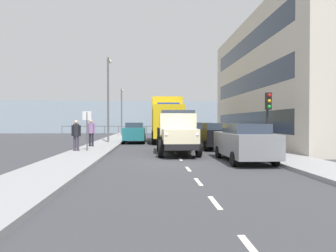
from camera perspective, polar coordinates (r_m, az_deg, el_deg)
The scene contains 20 objects.
ground_plane at distance 23.18m, azimuth 0.20°, elevation -3.63°, with size 80.00×80.00×0.00m, color #38383D.
sidewalk_left at distance 23.98m, azimuth 12.03°, elevation -3.31°, with size 2.37×41.84×0.15m, color gray.
sidewalk_right at distance 23.38m, azimuth -11.93°, elevation -3.42°, with size 2.37×41.84×0.15m, color gray.
road_centreline_markings at distance 22.14m, azimuth 0.37°, elevation -3.83°, with size 0.12×36.89×0.01m.
building_terrace at distance 26.15m, azimuth 21.48°, elevation 7.64°, with size 6.75×19.52×9.86m.
sea_horizon at distance 47.00m, azimuth -1.62°, elevation 1.71°, with size 80.00×0.80×5.00m, color #8C9EAD.
seawall_railing at distance 43.41m, azimuth -1.47°, elevation -0.31°, with size 28.08×0.08×1.20m.
truck_vintage_cream at distance 16.49m, azimuth 1.80°, elevation -1.35°, with size 2.17×5.64×2.43m.
lorry_cargo_yellow at distance 26.38m, azimuth -0.31°, elevation 1.43°, with size 2.58×8.20×3.87m.
car_grey_kerbside_near at distance 13.95m, azimuth 14.28°, elevation -2.95°, with size 1.90×4.48×1.72m.
car_black_kerbside_1 at distance 19.83m, azimuth 8.93°, elevation -1.81°, with size 1.88×3.83×1.72m.
car_navy_kerbside_2 at distance 25.37m, azimuth 6.21°, elevation -1.21°, with size 1.91×4.48×1.72m.
car_silver_kerbside_3 at distance 31.12m, azimuth 4.42°, elevation -0.83°, with size 1.86×4.05×1.72m.
car_teal_oppositeside_0 at distance 25.64m, azimuth -6.37°, elevation -1.19°, with size 1.82×4.30×1.72m.
pedestrian_in_dark_coat at distance 17.78m, azimuth -17.06°, elevation -1.23°, with size 0.53×0.34×1.74m.
pedestrian_near_railing at distance 20.73m, azimuth -14.40°, elevation -0.82°, with size 0.53×0.34×1.80m.
traffic_light_near at distance 16.83m, azimuth 18.49°, elevation 3.05°, with size 0.28×0.41×3.20m.
lamp_post_promenade at distance 24.82m, azimuth -11.27°, elevation 6.32°, with size 0.32×1.14×6.81m.
lamp_post_far at distance 36.89m, azimuth -8.80°, elevation 3.57°, with size 0.32×1.14×5.63m.
street_sign at distance 17.73m, azimuth -15.14°, elevation 0.40°, with size 0.50×0.07×2.25m.
Camera 1 is at (1.44, 13.81, 1.82)m, focal length 32.06 mm.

